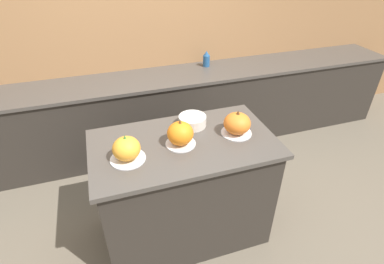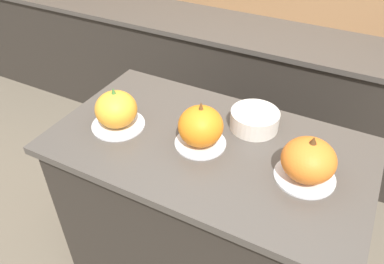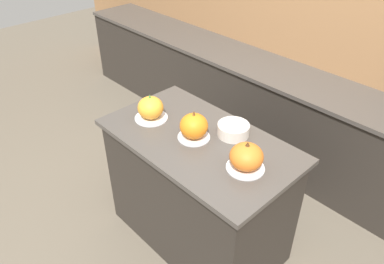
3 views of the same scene
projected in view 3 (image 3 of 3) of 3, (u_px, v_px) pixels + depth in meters
name	position (u px, v px, depth m)	size (l,w,h in m)	color
ground_plane	(197.00, 235.00, 3.00)	(12.00, 12.00, 0.00)	#665B4C
wall_back	(335.00, 34.00, 3.21)	(8.00, 0.06, 2.50)	#9E7047
kitchen_island	(198.00, 191.00, 2.72)	(1.33, 0.76, 0.95)	#2D2823
back_counter	(299.00, 125.00, 3.48)	(6.00, 0.60, 0.91)	#2D2823
pumpkin_cake_left	(151.00, 108.00, 2.61)	(0.23, 0.23, 0.19)	silver
pumpkin_cake_center	(194.00, 127.00, 2.41)	(0.21, 0.21, 0.21)	silver
pumpkin_cake_right	(246.00, 157.00, 2.16)	(0.23, 0.23, 0.19)	silver
mixing_bowl	(233.00, 130.00, 2.46)	(0.21, 0.21, 0.08)	beige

